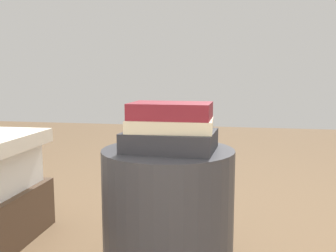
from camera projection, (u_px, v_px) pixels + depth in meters
side_table at (168, 222)px, 1.22m from camera, size 0.41×0.41×0.47m
book_charcoal at (170, 141)px, 1.17m from camera, size 0.28×0.22×0.06m
book_cream at (171, 125)px, 1.16m from camera, size 0.26×0.19×0.04m
book_maroon at (171, 111)px, 1.16m from camera, size 0.24×0.16×0.05m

